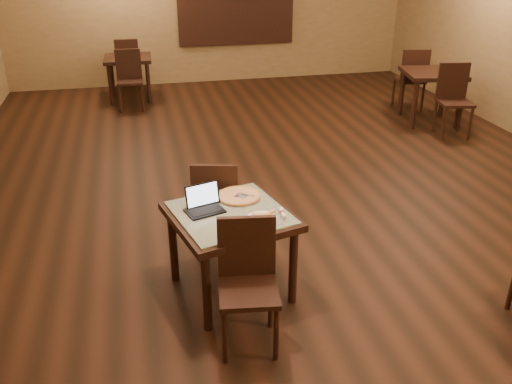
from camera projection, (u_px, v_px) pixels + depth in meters
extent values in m
plane|color=black|center=(274.00, 175.00, 6.93)|extent=(10.00, 10.00, 0.00)
cube|color=olive|center=(211.00, 5.00, 10.67)|extent=(8.00, 0.02, 3.00)
cube|color=#285D93|center=(236.00, 2.00, 10.72)|extent=(2.20, 0.04, 1.50)
cube|color=black|center=(236.00, 2.00, 10.70)|extent=(2.34, 0.02, 1.64)
cylinder|color=black|center=(207.00, 291.00, 4.09)|extent=(0.07, 0.07, 0.71)
cylinder|color=black|center=(173.00, 245.00, 4.70)|extent=(0.07, 0.07, 0.71)
cylinder|color=black|center=(293.00, 266.00, 4.41)|extent=(0.07, 0.07, 0.71)
cylinder|color=black|center=(251.00, 225.00, 5.02)|extent=(0.07, 0.07, 0.71)
cube|color=black|center=(230.00, 217.00, 4.40)|extent=(1.12, 1.12, 0.06)
cube|color=#171E9B|center=(230.00, 213.00, 4.38)|extent=(1.02, 1.02, 0.02)
cylinder|color=black|center=(225.00, 337.00, 3.82)|extent=(0.04, 0.04, 0.46)
cylinder|color=black|center=(223.00, 305.00, 4.15)|extent=(0.04, 0.04, 0.46)
cylinder|color=black|center=(276.00, 334.00, 3.84)|extent=(0.04, 0.04, 0.46)
cylinder|color=black|center=(271.00, 303.00, 4.17)|extent=(0.04, 0.04, 0.46)
cube|color=black|center=(249.00, 292.00, 3.89)|extent=(0.48, 0.48, 0.04)
cube|color=black|center=(247.00, 246.00, 3.95)|extent=(0.43, 0.10, 0.49)
cylinder|color=black|center=(238.00, 220.00, 5.38)|extent=(0.04, 0.04, 0.45)
cylinder|color=black|center=(236.00, 238.00, 5.06)|extent=(0.04, 0.04, 0.45)
cylinder|color=black|center=(202.00, 219.00, 5.39)|extent=(0.04, 0.04, 0.45)
cylinder|color=black|center=(197.00, 238.00, 5.07)|extent=(0.04, 0.04, 0.45)
cube|color=black|center=(217.00, 206.00, 5.12)|extent=(0.51, 0.51, 0.04)
cube|color=black|center=(215.00, 190.00, 4.84)|extent=(0.42, 0.14, 0.48)
cube|color=black|center=(205.00, 211.00, 4.38)|extent=(0.34, 0.28, 0.01)
cube|color=black|center=(202.00, 195.00, 4.43)|extent=(0.30, 0.13, 0.20)
cube|color=silver|center=(203.00, 195.00, 4.42)|extent=(0.27, 0.11, 0.17)
cylinder|color=white|center=(262.00, 219.00, 4.26)|extent=(0.24, 0.24, 0.01)
cylinder|color=silver|center=(239.00, 197.00, 4.61)|extent=(0.39, 0.39, 0.01)
cylinder|color=#F9E9A6|center=(239.00, 196.00, 4.61)|extent=(0.35, 0.35, 0.02)
torus|color=#CF8942|center=(239.00, 196.00, 4.60)|extent=(0.37, 0.37, 0.02)
cube|color=silver|center=(242.00, 196.00, 4.59)|extent=(0.24, 0.22, 0.01)
cylinder|color=white|center=(282.00, 213.00, 4.33)|extent=(0.04, 0.16, 0.03)
cylinder|color=#B61638|center=(282.00, 213.00, 4.33)|extent=(0.04, 0.03, 0.04)
cylinder|color=black|center=(415.00, 105.00, 8.40)|extent=(0.08, 0.08, 0.78)
cylinder|color=black|center=(402.00, 93.00, 9.03)|extent=(0.08, 0.08, 0.78)
cylinder|color=black|center=(459.00, 104.00, 8.42)|extent=(0.08, 0.08, 0.78)
cylinder|color=black|center=(443.00, 92.00, 9.05)|extent=(0.08, 0.08, 0.78)
cube|color=black|center=(433.00, 73.00, 8.55)|extent=(1.03, 1.03, 0.07)
cylinder|color=black|center=(444.00, 124.00, 7.98)|extent=(0.04, 0.04, 0.49)
cylinder|color=black|center=(435.00, 116.00, 8.33)|extent=(0.04, 0.04, 0.49)
cylinder|color=black|center=(470.00, 124.00, 7.99)|extent=(0.04, 0.04, 0.49)
cylinder|color=black|center=(460.00, 116.00, 8.35)|extent=(0.04, 0.04, 0.49)
cube|color=black|center=(455.00, 103.00, 8.04)|extent=(0.54, 0.54, 0.04)
cube|color=black|center=(453.00, 80.00, 8.11)|extent=(0.46, 0.13, 0.53)
cylinder|color=black|center=(415.00, 92.00, 9.60)|extent=(0.04, 0.04, 0.49)
cylinder|color=black|center=(423.00, 98.00, 9.24)|extent=(0.04, 0.04, 0.49)
cylinder|color=black|center=(393.00, 92.00, 9.59)|extent=(0.04, 0.04, 0.49)
cylinder|color=black|center=(400.00, 98.00, 9.23)|extent=(0.04, 0.04, 0.49)
cube|color=black|center=(410.00, 80.00, 9.30)|extent=(0.54, 0.54, 0.04)
cube|color=black|center=(415.00, 66.00, 8.99)|extent=(0.46, 0.13, 0.53)
cylinder|color=black|center=(110.00, 85.00, 9.59)|extent=(0.07, 0.07, 0.73)
cylinder|color=black|center=(112.00, 76.00, 10.17)|extent=(0.07, 0.07, 0.73)
cylinder|color=black|center=(148.00, 83.00, 9.70)|extent=(0.07, 0.07, 0.73)
cylinder|color=black|center=(148.00, 74.00, 10.29)|extent=(0.07, 0.07, 0.73)
cube|color=black|center=(128.00, 59.00, 9.78)|extent=(0.85, 0.85, 0.06)
cylinder|color=black|center=(120.00, 100.00, 9.21)|extent=(0.04, 0.04, 0.47)
cylinder|color=black|center=(121.00, 94.00, 9.54)|extent=(0.04, 0.04, 0.47)
cylinder|color=black|center=(142.00, 98.00, 9.27)|extent=(0.04, 0.04, 0.47)
cylinder|color=black|center=(142.00, 93.00, 9.60)|extent=(0.04, 0.04, 0.47)
cube|color=black|center=(130.00, 82.00, 9.30)|extent=(0.45, 0.45, 0.04)
cube|color=black|center=(128.00, 64.00, 9.35)|extent=(0.44, 0.05, 0.50)
cylinder|color=black|center=(139.00, 75.00, 10.79)|extent=(0.04, 0.04, 0.47)
cylinder|color=black|center=(140.00, 80.00, 10.46)|extent=(0.04, 0.04, 0.47)
cylinder|color=black|center=(120.00, 76.00, 10.72)|extent=(0.04, 0.04, 0.47)
cylinder|color=black|center=(120.00, 81.00, 10.39)|extent=(0.04, 0.04, 0.47)
cube|color=black|center=(128.00, 65.00, 10.48)|extent=(0.45, 0.45, 0.04)
cube|color=black|center=(127.00, 53.00, 10.19)|extent=(0.44, 0.05, 0.50)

